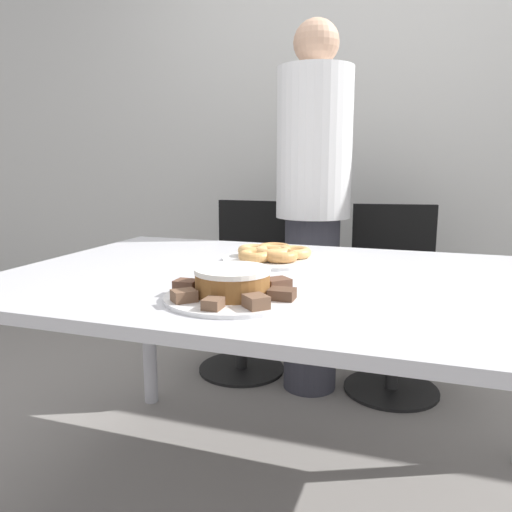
{
  "coord_description": "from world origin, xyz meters",
  "views": [
    {
      "loc": [
        0.37,
        -1.35,
        1.06
      ],
      "look_at": [
        -0.07,
        -0.05,
        0.8
      ],
      "focal_mm": 35.0,
      "sensor_mm": 36.0,
      "label": 1
    }
  ],
  "objects_px": {
    "person_standing": "(313,203)",
    "frosted_cake": "(233,281)",
    "office_chair_left": "(245,292)",
    "office_chair_right": "(394,305)",
    "plate_donuts": "(273,259)",
    "plate_cake": "(233,297)"
  },
  "relations": [
    {
      "from": "person_standing",
      "to": "frosted_cake",
      "type": "xyz_separation_m",
      "value": [
        0.06,
        -1.15,
        -0.1
      ]
    },
    {
      "from": "office_chair_left",
      "to": "office_chair_right",
      "type": "height_order",
      "value": "same"
    },
    {
      "from": "office_chair_right",
      "to": "frosted_cake",
      "type": "relative_size",
      "value": 4.82
    },
    {
      "from": "person_standing",
      "to": "plate_donuts",
      "type": "distance_m",
      "value": 0.69
    },
    {
      "from": "person_standing",
      "to": "plate_cake",
      "type": "relative_size",
      "value": 5.13
    },
    {
      "from": "person_standing",
      "to": "plate_cake",
      "type": "bearing_deg",
      "value": -86.9
    },
    {
      "from": "office_chair_left",
      "to": "frosted_cake",
      "type": "xyz_separation_m",
      "value": [
        0.44,
        -1.29,
        0.38
      ]
    },
    {
      "from": "person_standing",
      "to": "plate_donuts",
      "type": "height_order",
      "value": "person_standing"
    },
    {
      "from": "office_chair_left",
      "to": "plate_cake",
      "type": "xyz_separation_m",
      "value": [
        0.44,
        -1.29,
        0.34
      ]
    },
    {
      "from": "frosted_cake",
      "to": "office_chair_right",
      "type": "bearing_deg",
      "value": 76.73
    },
    {
      "from": "office_chair_left",
      "to": "office_chair_right",
      "type": "relative_size",
      "value": 1.0
    },
    {
      "from": "person_standing",
      "to": "office_chair_left",
      "type": "bearing_deg",
      "value": 160.15
    },
    {
      "from": "office_chair_left",
      "to": "frosted_cake",
      "type": "bearing_deg",
      "value": -71.21
    },
    {
      "from": "plate_cake",
      "to": "plate_donuts",
      "type": "xyz_separation_m",
      "value": [
        -0.05,
        0.48,
        0.0
      ]
    },
    {
      "from": "plate_cake",
      "to": "office_chair_left",
      "type": "bearing_deg",
      "value": 108.8
    },
    {
      "from": "office_chair_right",
      "to": "plate_cake",
      "type": "relative_size",
      "value": 2.67
    },
    {
      "from": "office_chair_right",
      "to": "frosted_cake",
      "type": "bearing_deg",
      "value": -112.93
    },
    {
      "from": "person_standing",
      "to": "plate_donuts",
      "type": "relative_size",
      "value": 5.02
    },
    {
      "from": "office_chair_left",
      "to": "frosted_cake",
      "type": "height_order",
      "value": "office_chair_left"
    },
    {
      "from": "office_chair_right",
      "to": "frosted_cake",
      "type": "height_order",
      "value": "office_chair_right"
    },
    {
      "from": "plate_cake",
      "to": "person_standing",
      "type": "bearing_deg",
      "value": 93.1
    },
    {
      "from": "plate_donuts",
      "to": "frosted_cake",
      "type": "distance_m",
      "value": 0.48
    }
  ]
}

